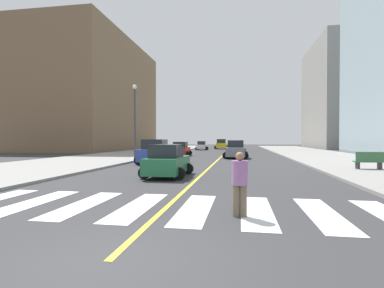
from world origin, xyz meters
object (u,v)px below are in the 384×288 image
object	(u,v)px
car_red_nearest	(181,149)
street_lamp	(135,115)
car_blue_second	(155,152)
pedestrian_crossing	(240,181)
car_yellow_seventh	(221,144)
car_gray_third	(236,150)
car_white_fifth	(202,146)
park_bench	(369,161)
car_green_fourth	(167,162)
car_black_sixth	(238,147)

from	to	relation	value
car_red_nearest	street_lamp	xyz separation A→B (m)	(-3.31, -7.05, 3.72)
car_blue_second	pedestrian_crossing	world-z (taller)	car_blue_second
car_blue_second	street_lamp	distance (m)	6.49
car_blue_second	car_yellow_seventh	bearing A→B (deg)	82.49
car_gray_third	car_white_fifth	xyz separation A→B (m)	(-6.82, 23.41, -0.13)
car_blue_second	park_bench	world-z (taller)	car_blue_second
car_gray_third	pedestrian_crossing	distance (m)	24.35
car_red_nearest	car_yellow_seventh	world-z (taller)	car_yellow_seventh
car_white_fifth	park_bench	size ratio (longest dim) A/B	2.08
car_red_nearest	car_gray_third	world-z (taller)	car_gray_third
car_red_nearest	car_green_fourth	xyz separation A→B (m)	(3.25, -19.57, 0.02)
car_yellow_seventh	street_lamp	bearing A→B (deg)	-102.16
car_black_sixth	street_lamp	size ratio (longest dim) A/B	0.53
car_green_fourth	car_gray_third	bearing A→B (deg)	78.26
car_white_fifth	park_bench	bearing A→B (deg)	-67.60
car_blue_second	car_yellow_seventh	distance (m)	37.48
car_white_fifth	car_yellow_seventh	world-z (taller)	car_yellow_seventh
car_gray_third	car_yellow_seventh	distance (m)	29.34
car_white_fifth	car_yellow_seventh	size ratio (longest dim) A/B	0.81
car_blue_second	park_bench	distance (m)	15.81
car_green_fourth	pedestrian_crossing	size ratio (longest dim) A/B	2.30
car_red_nearest	car_blue_second	xyz separation A→B (m)	(0.10, -11.27, 0.14)
car_white_fifth	car_black_sixth	xyz separation A→B (m)	(6.99, -6.76, 0.03)
car_green_fourth	car_black_sixth	distance (m)	33.36
car_blue_second	car_gray_third	bearing A→B (deg)	48.39
car_black_sixth	car_yellow_seventh	bearing A→B (deg)	-72.93
car_gray_third	park_bench	world-z (taller)	car_gray_third
car_white_fifth	car_black_sixth	world-z (taller)	car_black_sixth
car_white_fifth	street_lamp	xyz separation A→B (m)	(-3.26, -27.40, 3.75)
car_green_fourth	park_bench	distance (m)	13.08
car_yellow_seventh	street_lamp	size ratio (longest dim) A/B	0.63
car_black_sixth	car_white_fifth	bearing A→B (deg)	-42.93
park_bench	car_yellow_seventh	bearing A→B (deg)	13.27
car_yellow_seventh	car_blue_second	bearing A→B (deg)	-95.76
car_blue_second	car_black_sixth	size ratio (longest dim) A/B	1.20
car_red_nearest	car_yellow_seventh	distance (m)	26.29
car_blue_second	car_gray_third	world-z (taller)	car_blue_second
car_blue_second	car_black_sixth	bearing A→B (deg)	72.11
car_red_nearest	car_green_fourth	bearing A→B (deg)	-81.61
car_red_nearest	car_blue_second	distance (m)	11.27
park_bench	pedestrian_crossing	bearing A→B (deg)	143.42
park_bench	street_lamp	world-z (taller)	street_lamp
car_black_sixth	pedestrian_crossing	xyz separation A→B (m)	(0.32, -41.00, 0.15)
car_green_fourth	car_yellow_seventh	world-z (taller)	car_yellow_seventh
car_yellow_seventh	street_lamp	distance (m)	33.98
car_blue_second	pedestrian_crossing	xyz separation A→B (m)	(7.15, -16.14, -0.00)
street_lamp	car_green_fourth	bearing A→B (deg)	-62.32
car_gray_third	car_black_sixth	distance (m)	16.66
car_white_fifth	street_lamp	size ratio (longest dim) A/B	0.51
park_bench	street_lamp	distance (m)	20.74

